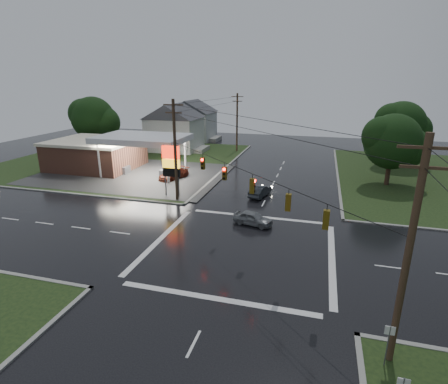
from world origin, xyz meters
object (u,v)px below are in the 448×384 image
(gas_station, at_px, (102,152))
(car_north, at_px, (260,191))
(car_crossing, at_px, (253,218))
(utility_pole_nw, at_px, (175,150))
(house_near, at_px, (175,127))
(utility_pole_se, at_px, (408,254))
(car_pump, at_px, (174,174))
(pylon_sign, at_px, (171,163))
(utility_pole_n, at_px, (237,122))
(tree_ne_far, at_px, (402,126))
(tree_ne_near, at_px, (394,142))
(tree_nw_behind, at_px, (94,118))
(house_far, at_px, (192,120))

(gas_station, relative_size, car_north, 6.59)
(gas_station, xyz_separation_m, car_crossing, (25.65, -14.73, -1.92))
(utility_pole_nw, bearing_deg, house_near, 113.37)
(utility_pole_se, distance_m, car_pump, 35.61)
(pylon_sign, bearing_deg, car_pump, 112.25)
(utility_pole_n, relative_size, car_north, 2.64)
(pylon_sign, xyz_separation_m, car_pump, (-2.81, 6.88, -3.33))
(tree_ne_far, bearing_deg, tree_ne_near, -104.07)
(tree_ne_near, distance_m, car_pump, 28.27)
(utility_pole_n, distance_m, tree_ne_far, 26.96)
(tree_ne_near, bearing_deg, utility_pole_se, -98.38)
(utility_pole_se, xyz_separation_m, utility_pole_n, (-19.00, 47.50, -0.25))
(tree_ne_near, distance_m, tree_ne_far, 12.39)
(house_near, height_order, tree_ne_far, tree_ne_far)
(utility_pole_nw, relative_size, house_near, 1.00)
(utility_pole_se, relative_size, house_near, 1.00)
(utility_pole_nw, distance_m, tree_nw_behind, 31.82)
(tree_ne_far, distance_m, car_crossing, 34.18)
(gas_station, height_order, tree_ne_far, tree_ne_far)
(tree_ne_near, bearing_deg, car_crossing, -129.76)
(utility_pole_nw, height_order, tree_ne_far, utility_pole_nw)
(utility_pole_se, height_order, house_near, utility_pole_se)
(utility_pole_nw, xyz_separation_m, house_near, (-11.45, 26.50, -1.32))
(house_far, bearing_deg, car_north, -58.64)
(tree_nw_behind, relative_size, car_crossing, 2.70)
(car_crossing, bearing_deg, utility_pole_n, 29.76)
(house_far, xyz_separation_m, car_crossing, (21.92, -43.03, -3.77))
(gas_station, height_order, tree_ne_near, tree_ne_near)
(pylon_sign, relative_size, car_pump, 1.28)
(house_far, bearing_deg, house_near, -85.24)
(gas_station, bearing_deg, tree_ne_far, 18.46)
(tree_ne_far, distance_m, car_north, 27.95)
(tree_nw_behind, bearing_deg, tree_ne_far, 4.49)
(house_near, relative_size, tree_ne_near, 1.23)
(house_near, xyz_separation_m, tree_nw_behind, (-12.89, -6.01, 1.77))
(utility_pole_nw, height_order, utility_pole_n, utility_pole_nw)
(tree_nw_behind, bearing_deg, house_near, 24.98)
(utility_pole_se, relative_size, tree_ne_near, 1.22)
(tree_nw_behind, relative_size, car_pump, 2.14)
(gas_station, height_order, utility_pole_n, utility_pole_n)
(car_pump, bearing_deg, tree_nw_behind, 169.96)
(house_far, bearing_deg, utility_pole_nw, -72.08)
(tree_nw_behind, xyz_separation_m, car_north, (33.04, -16.70, -5.53))
(car_pump, bearing_deg, car_crossing, -21.52)
(utility_pole_nw, xyz_separation_m, house_far, (-12.45, 38.50, -1.32))
(pylon_sign, xyz_separation_m, tree_ne_far, (27.65, 23.49, 2.17))
(pylon_sign, xyz_separation_m, utility_pole_nw, (1.00, -1.00, 1.71))
(house_far, bearing_deg, utility_pole_se, -61.32)
(tree_nw_behind, bearing_deg, utility_pole_nw, -40.10)
(gas_station, height_order, utility_pole_nw, utility_pole_nw)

